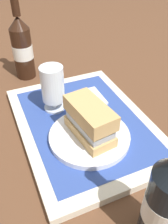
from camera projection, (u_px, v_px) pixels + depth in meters
The scene contains 9 objects.
ground_plane at pixel (84, 127), 0.64m from camera, with size 3.00×3.00×0.00m, color brown.
tray at pixel (84, 124), 0.63m from camera, with size 0.44×0.32×0.02m, color beige.
placemat at pixel (84, 121), 0.63m from camera, with size 0.38×0.27×0.00m, color #2D4793.
plate at pixel (89, 136), 0.57m from camera, with size 0.19×0.19×0.01m, color white.
sandwich at pixel (89, 119), 0.54m from camera, with size 0.14×0.08×0.08m.
beer_glass at pixel (53, 87), 0.62m from camera, with size 0.06×0.06×0.12m.
napkin_folded at pixel (90, 98), 0.70m from camera, with size 0.09×0.07×0.01m, color white.
beer_bottle at pixel (22, 47), 0.78m from camera, with size 0.07×0.07×0.27m.
second_bottle at pixel (168, 201), 0.36m from camera, with size 0.07×0.07×0.27m.
Camera 1 is at (-0.44, 0.19, 0.43)m, focal length 39.05 mm.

